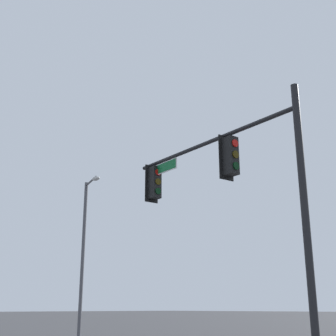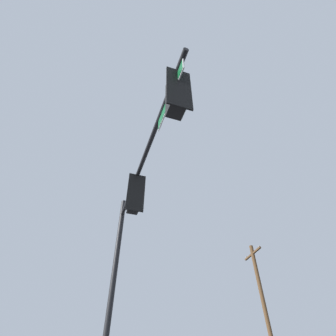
{
  "view_description": "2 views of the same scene",
  "coord_description": "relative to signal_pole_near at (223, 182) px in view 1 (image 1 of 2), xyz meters",
  "views": [
    {
      "loc": [
        -11.3,
        2.94,
        1.73
      ],
      "look_at": [
        -2.22,
        -5.66,
        5.47
      ],
      "focal_mm": 50.0,
      "sensor_mm": 36.0,
      "label": 1
    },
    {
      "loc": [
        2.8,
        -8.69,
        1.22
      ],
      "look_at": [
        -3.58,
        -5.74,
        7.41
      ],
      "focal_mm": 28.0,
      "sensor_mm": 36.0,
      "label": 2
    }
  ],
  "objects": [
    {
      "name": "signal_pole_near",
      "position": [
        0.0,
        0.0,
        0.0
      ],
      "size": [
        6.69,
        1.02,
        7.07
      ],
      "color": "black",
      "rests_on": "ground_plane"
    },
    {
      "name": "street_lamp",
      "position": [
        12.31,
        -3.62,
        -0.41
      ],
      "size": [
        2.16,
        0.86,
        8.19
      ],
      "color": "#4C4C51",
      "rests_on": "ground_plane"
    }
  ]
}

